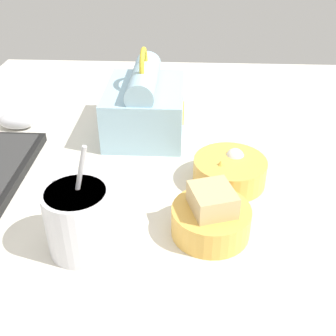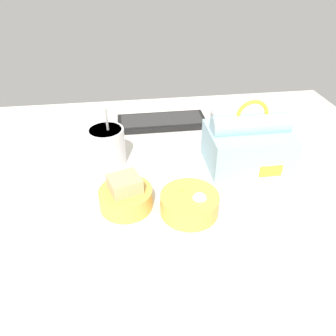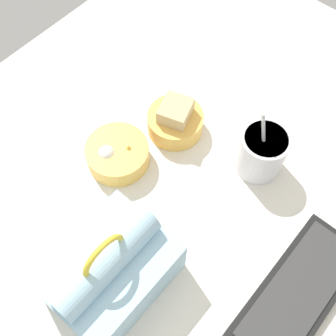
% 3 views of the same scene
% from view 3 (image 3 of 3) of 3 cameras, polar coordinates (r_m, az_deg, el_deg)
% --- Properties ---
extents(desk_surface, '(1.40, 1.10, 0.02)m').
position_cam_3_polar(desk_surface, '(0.90, 0.51, -2.52)').
color(desk_surface, silver).
rests_on(desk_surface, ground).
extents(keyboard, '(0.30, 0.12, 0.02)m').
position_cam_3_polar(keyboard, '(0.84, 17.19, -15.78)').
color(keyboard, black).
rests_on(keyboard, desk_surface).
extents(lunch_bag, '(0.22, 0.17, 0.19)m').
position_cam_3_polar(lunch_bag, '(0.77, -7.86, -13.58)').
color(lunch_bag, '#9EC6DB').
rests_on(lunch_bag, desk_surface).
extents(soup_cup, '(0.10, 0.10, 0.18)m').
position_cam_3_polar(soup_cup, '(0.89, 12.56, 2.17)').
color(soup_cup, silver).
rests_on(soup_cup, desk_surface).
extents(bento_bowl_sandwich, '(0.13, 0.13, 0.08)m').
position_cam_3_polar(bento_bowl_sandwich, '(0.94, 0.99, 6.46)').
color(bento_bowl_sandwich, '#EAB24C').
rests_on(bento_bowl_sandwich, desk_surface).
extents(bento_bowl_snacks, '(0.14, 0.14, 0.06)m').
position_cam_3_polar(bento_bowl_snacks, '(0.91, -6.81, 1.90)').
color(bento_bowl_snacks, '#EAB24C').
rests_on(bento_bowl_snacks, desk_surface).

